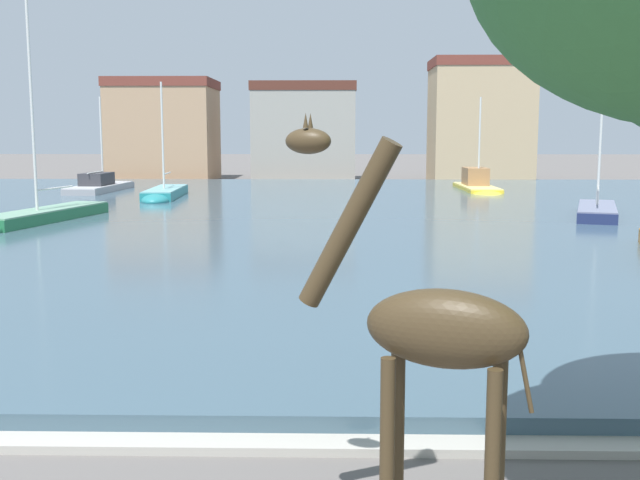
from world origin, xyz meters
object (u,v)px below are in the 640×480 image
object	(u,v)px
sailboat_yellow	(478,187)
sailboat_grey	(103,188)
sailboat_teal	(164,196)
sailboat_navy	(597,213)
giraffe_statue	(432,336)
sailboat_green	(35,220)

from	to	relation	value
sailboat_yellow	sailboat_grey	xyz separation A→B (m)	(-25.03, -0.88, -0.04)
sailboat_yellow	sailboat_teal	bearing A→B (deg)	-161.26
sailboat_grey	sailboat_navy	bearing A→B (deg)	-27.97
giraffe_statue	sailboat_green	size ratio (longest dim) A/B	0.45
giraffe_statue	sailboat_navy	xyz separation A→B (m)	(11.28, 28.34, -1.75)
sailboat_teal	sailboat_navy	world-z (taller)	sailboat_navy
giraffe_statue	sailboat_green	world-z (taller)	sailboat_green
sailboat_navy	sailboat_green	distance (m)	25.27
sailboat_navy	sailboat_yellow	distance (m)	15.81
sailboat_teal	sailboat_green	xyz separation A→B (m)	(-2.66, -12.62, 0.01)
sailboat_yellow	sailboat_green	bearing A→B (deg)	-139.18
sailboat_grey	sailboat_yellow	bearing A→B (deg)	2.00
sailboat_green	sailboat_yellow	size ratio (longest dim) A/B	1.12
giraffe_statue	sailboat_yellow	distance (m)	44.79
sailboat_navy	sailboat_grey	world-z (taller)	sailboat_navy
sailboat_teal	sailboat_green	size ratio (longest dim) A/B	0.84
sailboat_green	sailboat_grey	distance (m)	18.62
sailboat_teal	sailboat_navy	bearing A→B (deg)	-21.74
giraffe_statue	sailboat_yellow	size ratio (longest dim) A/B	0.51
giraffe_statue	sailboat_grey	xyz separation A→B (m)	(-16.41, 43.05, -1.68)
sailboat_navy	sailboat_grey	xyz separation A→B (m)	(-27.69, 14.71, 0.07)
sailboat_green	sailboat_navy	bearing A→B (deg)	8.45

